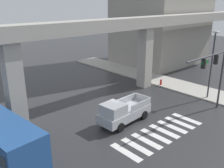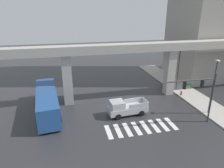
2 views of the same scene
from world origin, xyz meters
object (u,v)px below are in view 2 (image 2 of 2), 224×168
(fire_hydrant, at_px, (181,93))
(city_bus, at_px, (47,101))
(street_lamp_near_corner, at_px, (214,81))
(street_lamp_mid_block, at_px, (179,64))
(traffic_signal_mast, at_px, (200,90))
(pickup_truck, at_px, (125,108))

(fire_hydrant, bearing_deg, city_bus, -177.66)
(street_lamp_near_corner, bearing_deg, street_lamp_mid_block, 90.00)
(traffic_signal_mast, bearing_deg, fire_hydrant, 69.99)
(street_lamp_near_corner, height_order, street_lamp_mid_block, same)
(fire_hydrant, bearing_deg, street_lamp_mid_block, 80.02)
(traffic_signal_mast, bearing_deg, city_bus, 158.21)
(pickup_truck, xyz_separation_m, street_lamp_mid_block, (10.79, 6.08, 3.57))
(pickup_truck, distance_m, street_lamp_mid_block, 12.89)
(street_lamp_mid_block, distance_m, fire_hydrant, 4.73)
(pickup_truck, bearing_deg, street_lamp_mid_block, 29.39)
(traffic_signal_mast, distance_m, street_lamp_mid_block, 10.54)
(city_bus, relative_size, street_lamp_near_corner, 1.52)
(pickup_truck, bearing_deg, traffic_signal_mast, -27.63)
(city_bus, xyz_separation_m, fire_hydrant, (20.18, 0.82, -1.29))
(street_lamp_mid_block, height_order, fire_hydrant, street_lamp_mid_block)
(street_lamp_near_corner, bearing_deg, pickup_truck, 168.81)
(street_lamp_near_corner, xyz_separation_m, street_lamp_mid_block, (0.00, 8.21, 0.00))
(traffic_signal_mast, xyz_separation_m, fire_hydrant, (2.83, 7.76, -3.95))
(city_bus, bearing_deg, street_lamp_near_corner, -13.95)
(traffic_signal_mast, bearing_deg, street_lamp_mid_block, 72.18)
(pickup_truck, height_order, city_bus, city_bus)
(traffic_signal_mast, relative_size, fire_hydrant, 7.64)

